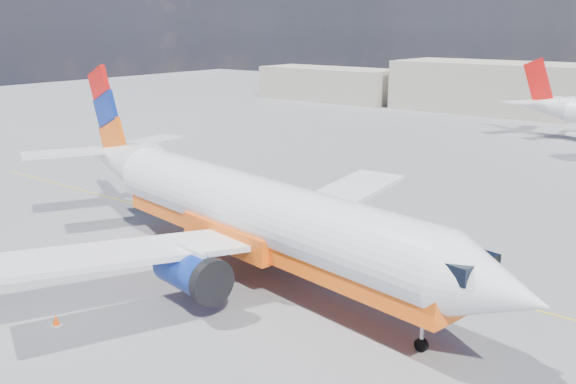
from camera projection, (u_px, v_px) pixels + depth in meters
The scene contains 5 objects.
ground at pixel (264, 259), 39.70m from camera, with size 240.00×240.00×0.00m, color slate.
taxi_line at pixel (294, 246), 41.98m from camera, with size 70.00×0.15×0.01m, color yellow.
terminal_annex at pixel (329, 84), 120.53m from camera, with size 26.00×10.00×6.00m, color #ABA593.
main_jet at pixel (247, 211), 36.47m from camera, with size 37.45×29.07×11.31m.
traffic_cone at pixel (56, 320), 30.91m from camera, with size 0.42×0.42×0.58m.
Camera 1 is at (24.25, -28.40, 14.17)m, focal length 40.00 mm.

